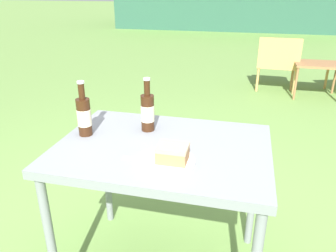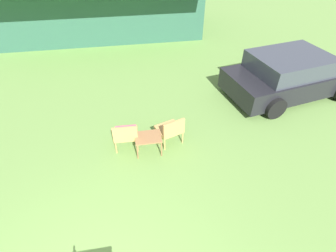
# 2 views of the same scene
# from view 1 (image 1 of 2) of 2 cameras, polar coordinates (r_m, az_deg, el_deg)

# --- Properties ---
(wicker_chair_cushioned) EXTENTS (0.57, 0.54, 0.75)m
(wicker_chair_cushioned) POSITION_cam_1_polar(r_m,az_deg,el_deg) (4.92, 18.59, 10.81)
(wicker_chair_cushioned) COLOR tan
(wicker_chair_cushioned) RESTS_ON ground_plane
(garden_side_table) EXTENTS (0.59, 0.45, 0.45)m
(garden_side_table) POSITION_cam_1_polar(r_m,az_deg,el_deg) (4.77, 24.71, 9.33)
(garden_side_table) COLOR #996B42
(garden_side_table) RESTS_ON ground_plane
(patio_table) EXTENTS (0.94, 0.68, 0.73)m
(patio_table) POSITION_cam_1_polar(r_m,az_deg,el_deg) (1.50, -0.91, -5.82)
(patio_table) COLOR gray
(patio_table) RESTS_ON ground_plane
(cake_on_plate) EXTENTS (0.24, 0.24, 0.08)m
(cake_on_plate) POSITION_cam_1_polar(r_m,az_deg,el_deg) (1.31, 0.25, -5.29)
(cake_on_plate) COLOR silver
(cake_on_plate) RESTS_ON patio_table
(cola_bottle_near) EXTENTS (0.07, 0.07, 0.26)m
(cola_bottle_near) POSITION_cam_1_polar(r_m,az_deg,el_deg) (1.58, -3.57, 2.56)
(cola_bottle_near) COLOR #381E0F
(cola_bottle_near) RESTS_ON patio_table
(cola_bottle_far) EXTENTS (0.07, 0.07, 0.26)m
(cola_bottle_far) POSITION_cam_1_polar(r_m,az_deg,el_deg) (1.57, -14.41, 1.79)
(cola_bottle_far) COLOR #381E0F
(cola_bottle_far) RESTS_ON patio_table
(fork) EXTENTS (0.19, 0.04, 0.01)m
(fork) POSITION_cam_1_polar(r_m,az_deg,el_deg) (1.35, -3.72, -5.62)
(fork) COLOR silver
(fork) RESTS_ON patio_table
(loose_bottle_cap) EXTENTS (0.03, 0.03, 0.01)m
(loose_bottle_cap) POSITION_cam_1_polar(r_m,az_deg,el_deg) (1.46, 0.81, -3.10)
(loose_bottle_cap) COLOR silver
(loose_bottle_cap) RESTS_ON patio_table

